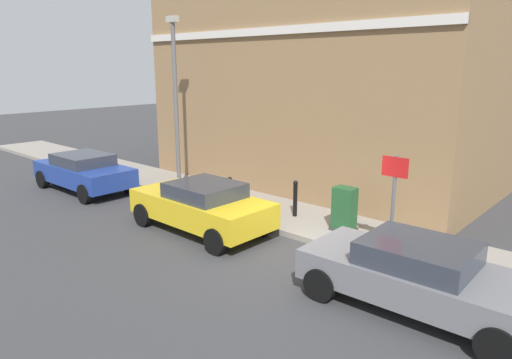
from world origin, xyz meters
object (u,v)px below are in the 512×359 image
at_px(car_yellow, 202,205).
at_px(car_blue, 84,171).
at_px(bollard_near_cabinet, 295,197).
at_px(street_sign, 394,191).
at_px(car_grey, 418,275).
at_px(bollard_far_kerb, 230,193).
at_px(utility_cabinet, 344,211).
at_px(lamppost, 176,97).

xyz_separation_m(car_yellow, car_blue, (-0.02, 6.20, -0.01)).
distance_m(bollard_near_cabinet, street_sign, 3.54).
relative_size(car_grey, car_blue, 1.02).
bearing_deg(car_grey, street_sign, -52.18).
xyz_separation_m(car_grey, bollard_far_kerb, (1.55, 6.30, 0.02)).
distance_m(car_yellow, bollard_near_cabinet, 2.68).
bearing_deg(bollard_far_kerb, bollard_near_cabinet, -60.97).
bearing_deg(bollard_far_kerb, car_blue, 103.28).
bearing_deg(street_sign, utility_cabinet, 65.18).
distance_m(bollard_near_cabinet, bollard_far_kerb, 1.92).
relative_size(car_grey, lamppost, 0.73).
xyz_separation_m(car_grey, street_sign, (1.62, 1.32, 0.97)).
distance_m(car_grey, car_blue, 12.18).
height_order(utility_cabinet, lamppost, lamppost).
height_order(car_yellow, street_sign, street_sign).
relative_size(car_blue, bollard_near_cabinet, 3.96).
relative_size(car_yellow, bollard_far_kerb, 3.90).
distance_m(car_grey, bollard_near_cabinet, 5.25).
height_order(car_blue, utility_cabinet, car_blue).
bearing_deg(car_yellow, bollard_far_kerb, -76.48).
bearing_deg(utility_cabinet, car_grey, -128.75).
xyz_separation_m(bollard_far_kerb, lamppost, (0.71, 3.22, 2.60)).
bearing_deg(bollard_far_kerb, lamppost, 77.63).
distance_m(bollard_near_cabinet, lamppost, 5.55).
relative_size(car_grey, street_sign, 1.82).
height_order(car_yellow, bollard_near_cabinet, car_yellow).
height_order(car_yellow, bollard_far_kerb, car_yellow).
relative_size(bollard_near_cabinet, lamppost, 0.18).
bearing_deg(street_sign, bollard_near_cabinet, 75.35).
xyz_separation_m(utility_cabinet, bollard_near_cabinet, (0.10, 1.65, 0.02)).
relative_size(car_yellow, car_blue, 0.98).
bearing_deg(lamppost, car_grey, -103.35).
distance_m(car_yellow, bollard_far_kerb, 1.41).
xyz_separation_m(car_yellow, street_sign, (1.44, -4.66, 0.95)).
bearing_deg(car_grey, utility_cabinet, -40.09).
bearing_deg(street_sign, bollard_far_kerb, 90.77).
xyz_separation_m(car_grey, lamppost, (2.26, 9.52, 2.61)).
height_order(car_blue, lamppost, lamppost).
bearing_deg(lamppost, car_yellow, -120.46).
xyz_separation_m(car_grey, car_yellow, (0.18, 5.98, 0.03)).
bearing_deg(car_yellow, car_grey, 178.85).
distance_m(street_sign, lamppost, 8.39).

